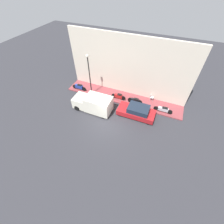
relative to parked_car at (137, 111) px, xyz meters
The scene contains 11 objects.
ground_plane 3.43m from the parked_car, 133.07° to the left, with size 60.00×60.00×0.00m, color #2D2D33.
sidewalk 3.39m from the parked_car, 47.41° to the left, with size 2.36×14.74×0.14m.
building_facade 5.29m from the parked_car, 34.42° to the left, with size 0.30×14.74×7.27m.
parked_car is the anchor object (origin of this frame).
delivery_van 4.99m from the parked_car, 101.94° to the left, with size 1.86×4.45×1.99m.
motorcycle_black 1.87m from the parked_car, 22.14° to the left, with size 0.30×1.78×0.78m.
motorcycle_red 3.33m from the parked_car, 58.01° to the left, with size 0.30×1.83×0.78m.
scooter_silver 3.07m from the parked_car, 60.37° to the right, with size 0.30×2.11×0.75m.
motorcycle_blue 8.46m from the parked_car, 79.53° to the left, with size 0.30×2.00×0.84m.
streetlamp 7.21m from the parked_car, 77.78° to the left, with size 0.36×0.36×5.29m.
cafe_chair 3.20m from the parked_car, 17.52° to the right, with size 0.40×0.40×0.90m.
Camera 1 is at (-9.51, -4.37, 12.41)m, focal length 24.00 mm.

